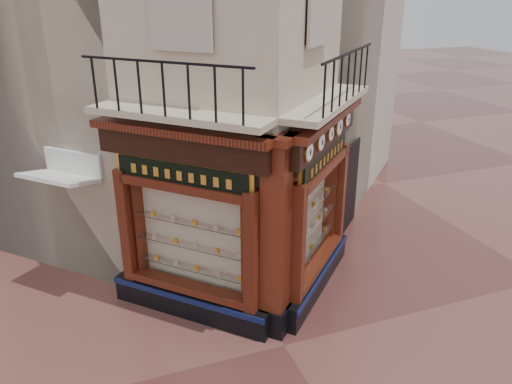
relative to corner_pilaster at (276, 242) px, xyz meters
name	(u,v)px	position (x,y,z in m)	size (l,w,h in m)	color
ground	(284,345)	(0.00, -0.50, -1.95)	(80.00, 80.00, 0.00)	#512926
neighbour_left	(86,16)	(-2.47, 8.13, 3.55)	(8.00, 8.00, 11.00)	#B8B0A0
neighbour_right	(252,13)	(2.47, 8.13, 3.55)	(8.00, 8.00, 11.00)	#B8B0A0
shopfront_left	(187,228)	(-1.41, 1.07, 0.03)	(2.86, 2.86, 3.98)	black
shopfront_right	(318,207)	(1.41, 1.07, 0.03)	(2.86, 2.86, 3.98)	black
corner_pilaster	(276,242)	(0.00, 0.00, 0.00)	(0.85, 0.85, 3.98)	black
balcony	(257,108)	(0.00, 0.99, 2.27)	(5.94, 2.97, 1.03)	#BAAC91
clock_a	(309,152)	(0.58, -0.03, 1.67)	(0.29, 0.29, 0.36)	#B8753D
clock_b	(320,142)	(1.05, 0.44, 1.67)	(0.29, 0.29, 0.36)	#B8753D
clock_c	(330,134)	(1.48, 0.88, 1.67)	(0.25, 0.25, 0.31)	#B8753D
clock_d	(339,126)	(1.90, 1.30, 1.67)	(0.32, 0.32, 0.40)	#B8753D
clock_e	(347,119)	(2.36, 1.76, 1.67)	(0.26, 0.26, 0.31)	#B8753D
awning	(76,288)	(-3.62, 2.92, -1.95)	(1.49, 0.89, 0.08)	silver
signboard_left	(181,175)	(-1.46, 1.01, 1.15)	(2.12, 2.12, 0.57)	gold
signboard_right	(325,157)	(1.46, 1.01, 1.15)	(2.06, 2.06, 0.55)	gold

